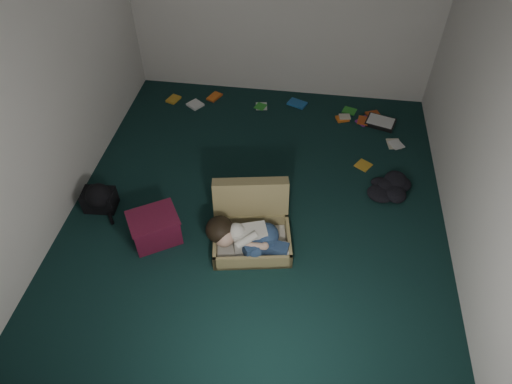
# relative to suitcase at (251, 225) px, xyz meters

# --- Properties ---
(floor) EXTENTS (4.50, 4.50, 0.00)m
(floor) POSITION_rel_suitcase_xyz_m (0.01, 0.44, -0.17)
(floor) COLOR black
(floor) RESTS_ON ground
(wall_back) EXTENTS (4.50, 0.00, 4.50)m
(wall_back) POSITION_rel_suitcase_xyz_m (0.01, 2.69, 1.13)
(wall_back) COLOR silver
(wall_back) RESTS_ON ground
(wall_front) EXTENTS (4.50, 0.00, 4.50)m
(wall_front) POSITION_rel_suitcase_xyz_m (0.01, -1.81, 1.13)
(wall_front) COLOR silver
(wall_front) RESTS_ON ground
(wall_left) EXTENTS (0.00, 4.50, 4.50)m
(wall_left) POSITION_rel_suitcase_xyz_m (-1.99, 0.44, 1.13)
(wall_left) COLOR silver
(wall_left) RESTS_ON ground
(wall_right) EXTENTS (0.00, 4.50, 4.50)m
(wall_right) POSITION_rel_suitcase_xyz_m (2.01, 0.44, 1.13)
(wall_right) COLOR silver
(wall_right) RESTS_ON ground
(suitcase) EXTENTS (0.88, 0.87, 0.56)m
(suitcase) POSITION_rel_suitcase_xyz_m (0.00, 0.00, 0.00)
(suitcase) COLOR #978753
(suitcase) RESTS_ON floor
(person) EXTENTS (0.85, 0.41, 0.35)m
(person) POSITION_rel_suitcase_xyz_m (-0.02, -0.20, 0.04)
(person) COLOR beige
(person) RESTS_ON suitcase
(maroon_bin) EXTENTS (0.60, 0.57, 0.33)m
(maroon_bin) POSITION_rel_suitcase_xyz_m (-0.96, -0.17, -0.00)
(maroon_bin) COLOR #571127
(maroon_bin) RESTS_ON floor
(backpack) EXTENTS (0.44, 0.36, 0.25)m
(backpack) POSITION_rel_suitcase_xyz_m (-1.68, 0.16, -0.04)
(backpack) COLOR black
(backpack) RESTS_ON floor
(clothing_pile) EXTENTS (0.45, 0.39, 0.13)m
(clothing_pile) POSITION_rel_suitcase_xyz_m (1.47, 0.85, -0.10)
(clothing_pile) COLOR black
(clothing_pile) RESTS_ON floor
(paper_tray) EXTENTS (0.43, 0.37, 0.05)m
(paper_tray) POSITION_rel_suitcase_xyz_m (1.41, 2.10, -0.14)
(paper_tray) COLOR black
(paper_tray) RESTS_ON floor
(book_scatter) EXTENTS (3.19, 1.39, 0.02)m
(book_scatter) POSITION_rel_suitcase_xyz_m (0.35, 2.11, -0.16)
(book_scatter) COLOR gold
(book_scatter) RESTS_ON floor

